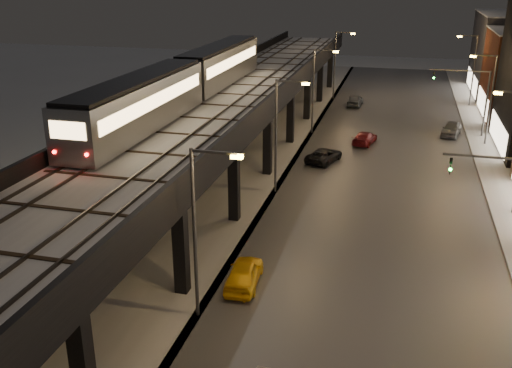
# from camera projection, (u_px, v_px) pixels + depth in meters

# --- Properties ---
(road_surface) EXTENTS (17.00, 120.00, 0.06)m
(road_surface) POSITION_uv_depth(u_px,v_px,m) (382.00, 183.00, 47.30)
(road_surface) COLOR #46474D
(road_surface) RESTS_ON ground
(sidewalk_right) EXTENTS (4.00, 120.00, 0.14)m
(sidewalk_right) POSITION_uv_depth(u_px,v_px,m) (511.00, 194.00, 44.93)
(sidewalk_right) COLOR #9FA1A8
(sidewalk_right) RESTS_ON ground
(under_viaduct_pavement) EXTENTS (11.00, 120.00, 0.06)m
(under_viaduct_pavement) POSITION_uv_depth(u_px,v_px,m) (227.00, 170.00, 50.47)
(under_viaduct_pavement) COLOR #9FA1A8
(under_viaduct_pavement) RESTS_ON ground
(elevated_viaduct) EXTENTS (9.00, 100.00, 6.30)m
(elevated_viaduct) POSITION_uv_depth(u_px,v_px,m) (214.00, 117.00, 45.64)
(elevated_viaduct) COLOR black
(elevated_viaduct) RESTS_ON ground
(viaduct_trackbed) EXTENTS (8.40, 100.00, 0.32)m
(viaduct_trackbed) POSITION_uv_depth(u_px,v_px,m) (214.00, 107.00, 45.49)
(viaduct_trackbed) COLOR #B2B7C1
(viaduct_trackbed) RESTS_ON elevated_viaduct
(viaduct_parapet_streetside) EXTENTS (0.30, 100.00, 1.10)m
(viaduct_parapet_streetside) POSITION_uv_depth(u_px,v_px,m) (267.00, 104.00, 44.32)
(viaduct_parapet_streetside) COLOR black
(viaduct_parapet_streetside) RESTS_ON elevated_viaduct
(viaduct_parapet_far) EXTENTS (0.30, 100.00, 1.10)m
(viaduct_parapet_far) POSITION_uv_depth(u_px,v_px,m) (163.00, 98.00, 46.37)
(viaduct_parapet_far) COLOR black
(viaduct_parapet_far) RESTS_ON elevated_viaduct
(streetlight_left_1) EXTENTS (2.57, 0.28, 9.00)m
(streetlight_left_1) POSITION_uv_depth(u_px,v_px,m) (199.00, 224.00, 27.40)
(streetlight_left_1) COLOR #38383A
(streetlight_left_1) RESTS_ON ground
(streetlight_left_2) EXTENTS (2.57, 0.28, 9.00)m
(streetlight_left_2) POSITION_uv_depth(u_px,v_px,m) (279.00, 129.00, 43.70)
(streetlight_left_2) COLOR #38383A
(streetlight_left_2) RESTS_ON ground
(streetlight_left_3) EXTENTS (2.57, 0.28, 9.00)m
(streetlight_left_3) POSITION_uv_depth(u_px,v_px,m) (316.00, 85.00, 60.00)
(streetlight_left_3) COLOR #38383A
(streetlight_left_3) RESTS_ON ground
(streetlight_right_3) EXTENTS (2.56, 0.28, 9.00)m
(streetlight_right_3) POSITION_uv_depth(u_px,v_px,m) (489.00, 94.00, 55.97)
(streetlight_right_3) COLOR #38383A
(streetlight_right_3) RESTS_ON ground
(streetlight_left_4) EXTENTS (2.57, 0.28, 9.00)m
(streetlight_left_4) POSITION_uv_depth(u_px,v_px,m) (337.00, 60.00, 76.30)
(streetlight_left_4) COLOR #38383A
(streetlight_left_4) RESTS_ON ground
(streetlight_right_4) EXTENTS (2.56, 0.28, 9.00)m
(streetlight_right_4) POSITION_uv_depth(u_px,v_px,m) (472.00, 66.00, 72.27)
(streetlight_right_4) COLOR #38383A
(streetlight_right_4) RESTS_ON ground
(traffic_light_rig_b) EXTENTS (6.10, 0.34, 7.00)m
(traffic_light_rig_b) POSITION_uv_depth(u_px,v_px,m) (475.00, 95.00, 59.15)
(traffic_light_rig_b) COLOR #38383A
(traffic_light_rig_b) RESTS_ON ground
(subway_train) EXTENTS (2.89, 34.76, 3.45)m
(subway_train) POSITION_uv_depth(u_px,v_px,m) (186.00, 80.00, 45.92)
(subway_train) COLOR gray
(subway_train) RESTS_ON viaduct_trackbed
(car_taxi) EXTENTS (2.02, 4.35, 1.44)m
(car_taxi) POSITION_uv_depth(u_px,v_px,m) (244.00, 274.00, 31.84)
(car_taxi) COLOR yellow
(car_taxi) RESTS_ON ground
(car_mid_silver) EXTENTS (3.36, 4.94, 1.26)m
(car_mid_silver) POSITION_uv_depth(u_px,v_px,m) (324.00, 156.00, 52.34)
(car_mid_silver) COLOR black
(car_mid_silver) RESTS_ON ground
(car_mid_dark) EXTENTS (2.56, 4.56, 1.25)m
(car_mid_dark) POSITION_uv_depth(u_px,v_px,m) (365.00, 138.00, 57.73)
(car_mid_dark) COLOR maroon
(car_mid_dark) RESTS_ON ground
(car_far_white) EXTENTS (1.97, 4.39, 1.47)m
(car_far_white) POSITION_uv_depth(u_px,v_px,m) (355.00, 100.00, 73.94)
(car_far_white) COLOR #545B66
(car_far_white) RESTS_ON ground
(car_onc_red) EXTENTS (2.55, 4.52, 1.45)m
(car_onc_red) POSITION_uv_depth(u_px,v_px,m) (451.00, 129.00, 60.60)
(car_onc_red) COLOR #4C4D53
(car_onc_red) RESTS_ON ground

